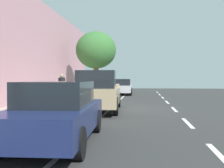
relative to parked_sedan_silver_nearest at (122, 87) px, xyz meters
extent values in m
plane|color=#303030|center=(-0.71, 11.88, -0.75)|extent=(57.00, 57.00, 0.00)
cube|color=#AB9B8C|center=(3.12, 11.88, -0.68)|extent=(3.75, 35.63, 0.15)
cube|color=gray|center=(1.17, 11.88, -0.68)|extent=(0.16, 35.63, 0.15)
cube|color=white|center=(-3.60, -4.83, -0.75)|extent=(0.14, 2.20, 0.01)
cube|color=white|center=(-3.60, -0.63, -0.75)|extent=(0.14, 2.20, 0.01)
cube|color=white|center=(-3.60, 3.57, -0.75)|extent=(0.14, 2.20, 0.01)
cube|color=white|center=(-3.60, 7.77, -0.75)|extent=(0.14, 2.20, 0.01)
cube|color=white|center=(-3.60, 11.97, -0.75)|extent=(0.14, 2.20, 0.01)
cube|color=white|center=(-3.60, 16.17, -0.75)|extent=(0.14, 2.20, 0.01)
cube|color=white|center=(-3.60, 20.37, -0.75)|extent=(0.14, 2.20, 0.01)
cube|color=white|center=(-0.30, 11.88, -0.75)|extent=(0.12, 35.63, 0.01)
cube|color=#BC8694|center=(5.25, 11.88, 2.72)|extent=(0.50, 35.63, 6.94)
cube|color=#B7BABF|center=(0.00, 0.00, -0.15)|extent=(1.85, 4.44, 0.64)
cube|color=black|center=(0.00, 0.00, 0.47)|extent=(1.59, 2.13, 0.60)
cylinder|color=black|center=(0.78, 1.38, -0.42)|extent=(0.23, 0.66, 0.66)
cylinder|color=black|center=(-0.84, 1.35, -0.42)|extent=(0.23, 0.66, 0.66)
cylinder|color=black|center=(0.84, -1.35, -0.42)|extent=(0.23, 0.66, 0.66)
cylinder|color=black|center=(-0.78, -1.38, -0.42)|extent=(0.23, 0.66, 0.66)
cube|color=tan|center=(0.16, 12.95, 0.00)|extent=(2.25, 5.40, 0.80)
cube|color=black|center=(0.10, 13.88, 0.80)|extent=(1.81, 1.59, 0.80)
cube|color=tan|center=(0.22, 11.76, 0.46)|extent=(2.01, 2.75, 0.12)
cylinder|color=black|center=(0.96, 14.65, -0.35)|extent=(0.26, 0.81, 0.80)
cylinder|color=black|center=(-0.84, 14.55, -0.35)|extent=(0.26, 0.81, 0.80)
cylinder|color=black|center=(1.15, 11.36, -0.35)|extent=(0.26, 0.81, 0.80)
cylinder|color=black|center=(-0.65, 11.26, -0.35)|extent=(0.26, 0.81, 0.80)
cube|color=navy|center=(0.11, 19.56, -0.15)|extent=(1.96, 4.48, 0.64)
cube|color=black|center=(0.11, 19.56, 0.47)|extent=(1.64, 2.17, 0.60)
cylinder|color=black|center=(-0.76, 20.89, -0.42)|extent=(0.25, 0.67, 0.66)
cylinder|color=black|center=(0.98, 18.24, -0.42)|extent=(0.25, 0.67, 0.66)
cylinder|color=black|center=(-0.63, 18.16, -0.42)|extent=(0.25, 0.67, 0.66)
torus|color=black|center=(0.20, 5.42, -0.40)|extent=(0.68, 0.22, 0.70)
torus|color=black|center=(1.20, 5.16, -0.40)|extent=(0.68, 0.22, 0.70)
cylinder|color=#A51414|center=(0.57, 5.33, -0.32)|extent=(0.63, 0.20, 0.52)
cylinder|color=#A51414|center=(0.93, 5.24, -0.33)|extent=(0.14, 0.07, 0.48)
cylinder|color=#A51414|center=(0.62, 5.31, -0.08)|extent=(0.71, 0.22, 0.05)
cylinder|color=#A51414|center=(1.04, 5.21, -0.48)|extent=(0.35, 0.12, 0.19)
cylinder|color=#A51414|center=(1.09, 5.19, -0.25)|extent=(0.26, 0.10, 0.33)
cylinder|color=#A51414|center=(0.23, 5.41, -0.24)|extent=(0.12, 0.06, 0.34)
cube|color=black|center=(0.98, 5.22, -0.05)|extent=(0.26, 0.16, 0.05)
cylinder|color=black|center=(0.27, 5.41, -0.01)|extent=(0.14, 0.45, 0.03)
cylinder|color=#C6B284|center=(0.90, 4.94, -0.35)|extent=(0.15, 0.15, 0.80)
cylinder|color=#C6B284|center=(0.90, 4.74, -0.35)|extent=(0.15, 0.15, 0.80)
cube|color=white|center=(0.90, 4.84, 0.33)|extent=(0.23, 0.38, 0.57)
cylinder|color=white|center=(0.90, 5.10, 0.30)|extent=(0.10, 0.10, 0.54)
cylinder|color=white|center=(0.90, 4.58, 0.30)|extent=(0.10, 0.10, 0.54)
sphere|color=#CF707C|center=(0.90, 4.84, 0.73)|extent=(0.22, 0.22, 0.22)
sphere|color=navy|center=(0.90, 4.84, 0.77)|extent=(0.25, 0.25, 0.25)
cube|color=black|center=(1.10, 4.85, 0.35)|extent=(0.18, 0.30, 0.44)
cylinder|color=brown|center=(2.14, 2.56, 0.87)|extent=(0.45, 0.45, 2.96)
ellipsoid|color=#356931|center=(2.14, 2.56, 3.32)|extent=(3.54, 3.54, 3.25)
cylinder|color=black|center=(3.73, 7.75, -0.16)|extent=(0.15, 0.15, 0.88)
cylinder|color=black|center=(3.62, 7.57, -0.16)|extent=(0.15, 0.15, 0.88)
cube|color=black|center=(3.67, 7.66, 0.59)|extent=(0.39, 0.44, 0.62)
cylinder|color=black|center=(3.81, 7.88, 0.56)|extent=(0.10, 0.10, 0.59)
cylinder|color=black|center=(3.54, 7.44, 0.56)|extent=(0.10, 0.10, 0.59)
sphere|color=gray|center=(3.67, 7.66, 1.03)|extent=(0.25, 0.25, 0.25)
cylinder|color=red|center=(1.60, 12.50, -0.26)|extent=(0.22, 0.22, 0.70)
sphere|color=red|center=(1.60, 12.50, 0.13)|extent=(0.20, 0.20, 0.20)
camera|label=1|loc=(-2.02, 26.01, 0.85)|focal=43.22mm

